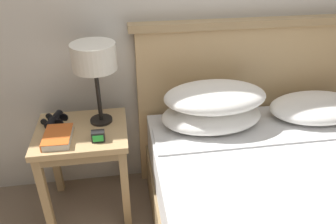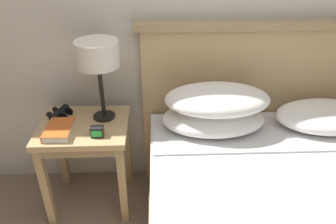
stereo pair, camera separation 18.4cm
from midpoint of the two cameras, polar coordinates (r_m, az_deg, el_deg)
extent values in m
cube|color=tan|center=(1.96, -11.93, -2.61)|extent=(0.52, 0.44, 0.04)
cube|color=#917650|center=(1.99, -11.80, -3.66)|extent=(0.49, 0.41, 0.05)
cube|color=#A4865B|center=(2.05, -18.13, -12.52)|extent=(0.04, 0.04, 0.56)
cube|color=#A4865B|center=(1.97, -5.20, -12.75)|extent=(0.04, 0.04, 0.56)
cube|color=#A4865B|center=(2.32, -15.99, -6.38)|extent=(0.04, 0.04, 0.56)
cube|color=#A4865B|center=(2.26, -4.82, -6.35)|extent=(0.04, 0.04, 0.56)
cube|color=silver|center=(2.00, 20.56, -4.28)|extent=(1.39, 0.28, 0.01)
cube|color=tan|center=(2.28, 17.51, 0.37)|extent=(1.52, 0.06, 1.08)
cube|color=#A4865B|center=(2.07, 19.92, 13.97)|extent=(1.59, 0.10, 0.04)
ellipsoid|color=white|center=(1.95, 10.58, -1.21)|extent=(0.60, 0.36, 0.15)
ellipsoid|color=white|center=(2.19, 28.04, -0.73)|extent=(0.60, 0.36, 0.15)
ellipsoid|color=white|center=(1.89, 11.34, 2.11)|extent=(0.60, 0.36, 0.15)
cylinder|color=black|center=(2.00, -8.46, -0.78)|extent=(0.13, 0.13, 0.01)
cylinder|color=black|center=(1.92, -8.83, 3.48)|extent=(0.02, 0.02, 0.32)
cylinder|color=silver|center=(1.83, -9.39, 9.95)|extent=(0.24, 0.24, 0.14)
cube|color=silver|center=(1.89, -15.77, -3.15)|extent=(0.14, 0.21, 0.04)
cube|color=orange|center=(1.88, -15.85, -2.63)|extent=(0.15, 0.21, 0.00)
cube|color=orange|center=(1.91, -17.78, -3.13)|extent=(0.01, 0.21, 0.04)
cylinder|color=black|center=(2.04, -16.44, -0.67)|extent=(0.07, 0.10, 0.04)
cylinder|color=black|center=(2.01, -15.28, -0.86)|extent=(0.05, 0.02, 0.05)
cylinder|color=black|center=(2.06, -17.58, -0.49)|extent=(0.04, 0.02, 0.04)
cylinder|color=black|center=(2.08, -15.58, 0.19)|extent=(0.07, 0.10, 0.04)
cylinder|color=black|center=(2.06, -14.44, 0.02)|extent=(0.05, 0.02, 0.05)
cylinder|color=black|center=(2.11, -16.71, 0.36)|extent=(0.04, 0.02, 0.04)
cube|color=black|center=(2.06, -16.04, -0.05)|extent=(0.07, 0.05, 0.01)
cylinder|color=black|center=(2.05, -16.05, 0.05)|extent=(0.02, 0.02, 0.02)
cube|color=black|center=(1.82, -9.43, -3.48)|extent=(0.07, 0.04, 0.06)
cube|color=green|center=(1.80, -9.51, -3.90)|extent=(0.06, 0.00, 0.04)
camera|label=1|loc=(0.09, -87.14, 1.66)|focal=35.00mm
camera|label=2|loc=(0.09, 92.86, -1.66)|focal=35.00mm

